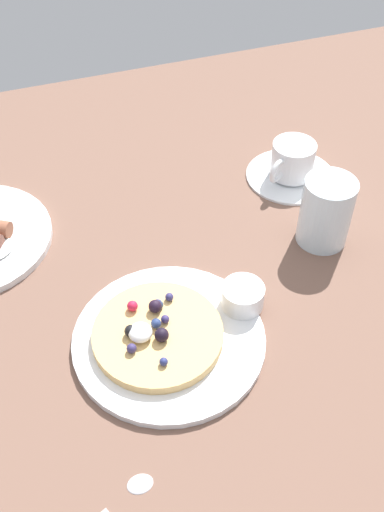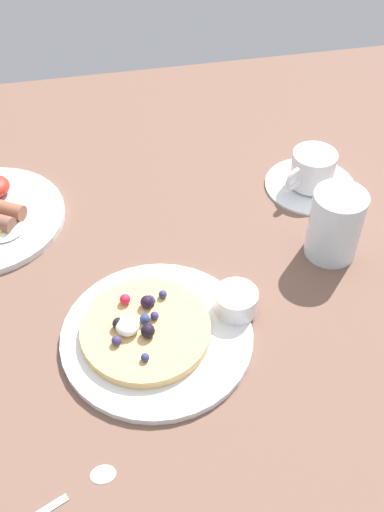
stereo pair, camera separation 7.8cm
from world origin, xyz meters
TOP-DOWN VIEW (x-y plane):
  - ground_plane at (0.00, 0.00)cm, footprint 162.14×125.10cm
  - pancake_plate at (-1.64, -6.68)cm, footprint 24.50×24.50cm
  - pancake_with_berries at (-3.09, -6.31)cm, footprint 16.50×16.50cm
  - syrup_ramekin at (9.14, -4.83)cm, footprint 5.64×5.64cm
  - coffee_saucer at (27.91, 18.70)cm, footprint 14.76×14.76cm
  - coffee_cup at (27.75, 18.60)cm, footprint 9.32×7.27cm
  - teaspoon at (-12.93, -24.42)cm, footprint 13.17×6.40cm
  - water_glass at (25.62, 3.85)cm, footprint 7.50×7.50cm

SIDE VIEW (x-z plane):
  - ground_plane at x=0.00cm, z-range -3.00..0.00cm
  - teaspoon at x=-12.93cm, z-range -0.05..0.55cm
  - coffee_saucer at x=27.91cm, z-range 0.00..0.81cm
  - pancake_plate at x=-1.64cm, z-range 0.00..1.03cm
  - pancake_with_berries at x=-3.09cm, z-range 0.29..3.47cm
  - syrup_ramekin at x=9.14cm, z-range 1.08..4.32cm
  - coffee_cup at x=27.75cm, z-range 0.91..6.63cm
  - water_glass at x=25.62cm, z-range 0.00..10.54cm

